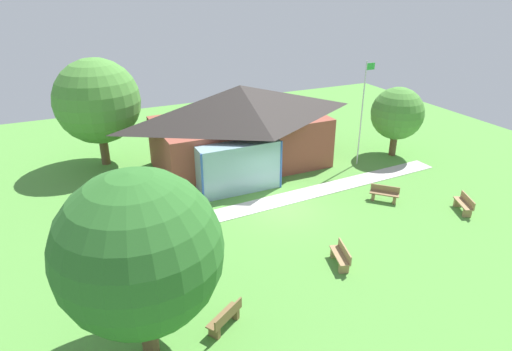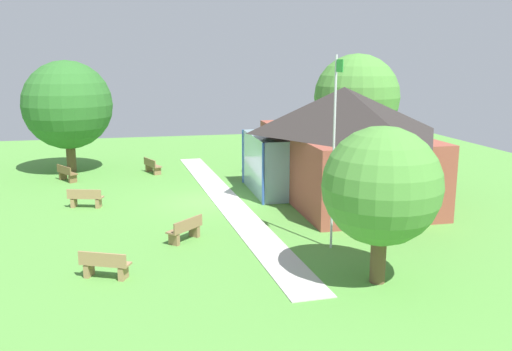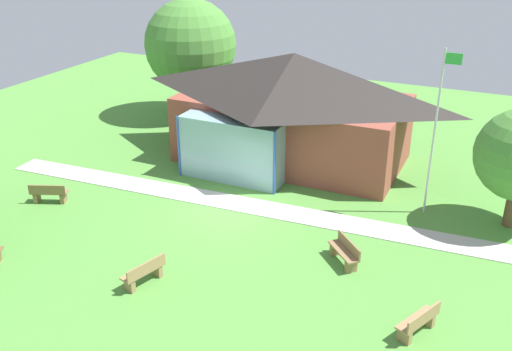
# 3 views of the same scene
# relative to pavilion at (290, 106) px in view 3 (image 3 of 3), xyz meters

# --- Properties ---
(ground_plane) EXTENTS (44.00, 44.00, 0.00)m
(ground_plane) POSITION_rel_pavilion_xyz_m (-0.17, -6.04, -2.65)
(ground_plane) COLOR #54933D
(pavilion) EXTENTS (11.22, 7.26, 5.10)m
(pavilion) POSITION_rel_pavilion_xyz_m (0.00, 0.00, 0.00)
(pavilion) COLOR brown
(pavilion) RESTS_ON ground_plane
(footpath) EXTENTS (21.92, 2.47, 0.03)m
(footpath) POSITION_rel_pavilion_xyz_m (-0.17, -5.26, -2.64)
(footpath) COLOR #BCB7B2
(footpath) RESTS_ON ground_plane
(flagpole) EXTENTS (0.64, 0.08, 6.49)m
(flagpole) POSITION_rel_pavilion_xyz_m (6.88, -2.80, 0.89)
(flagpole) COLOR silver
(flagpole) RESTS_ON ground_plane
(bench_lawn_far_right) EXTENTS (1.02, 1.55, 0.84)m
(bench_lawn_far_right) POSITION_rel_pavilion_xyz_m (7.97, -10.24, -2.25)
(bench_lawn_far_right) COLOR #9E7A51
(bench_lawn_far_right) RESTS_ON ground_plane
(bench_mid_left) EXTENTS (1.55, 0.98, 0.84)m
(bench_mid_left) POSITION_rel_pavilion_xyz_m (-7.16, -8.37, -2.25)
(bench_mid_left) COLOR olive
(bench_mid_left) RESTS_ON ground_plane
(bench_mid_right) EXTENTS (1.36, 1.38, 0.84)m
(bench_mid_right) POSITION_rel_pavilion_xyz_m (5.06, -7.61, -2.25)
(bench_mid_right) COLOR olive
(bench_mid_right) RESTS_ON ground_plane
(bench_front_center) EXTENTS (0.84, 1.56, 0.84)m
(bench_front_center) POSITION_rel_pavilion_xyz_m (-0.36, -11.44, -2.25)
(bench_front_center) COLOR #9E7A51
(bench_front_center) RESTS_ON ground_plane
(tree_behind_pavilion_left) EXTENTS (5.15, 5.15, 6.65)m
(tree_behind_pavilion_left) POSITION_rel_pavilion_xyz_m (-7.66, 3.98, 1.41)
(tree_behind_pavilion_left) COLOR brown
(tree_behind_pavilion_left) RESTS_ON ground_plane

